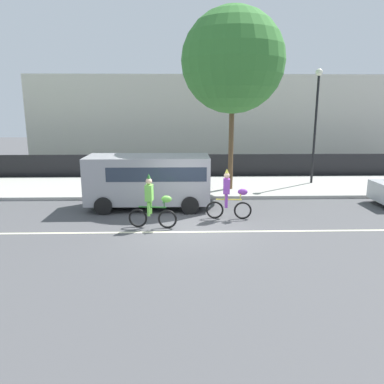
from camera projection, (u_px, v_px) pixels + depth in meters
The scene contains 10 objects.
ground_plane at pixel (189, 227), 13.14m from camera, with size 80.00×80.00×0.00m, color #4C4C4F.
road_centre_line at pixel (189, 232), 12.65m from camera, with size 36.00×0.14×0.01m, color beige.
sidewalk_curb at pixel (186, 187), 19.45m from camera, with size 60.00×5.00×0.15m, color #ADAAA3.
fence_line at pixel (186, 166), 22.14m from camera, with size 40.00×0.08×1.40m, color black.
building_backdrop at pixel (221, 119), 30.05m from camera, with size 28.00×8.00×6.31m, color beige.
parade_cyclist_lime at pixel (153, 205), 12.90m from camera, with size 1.71×0.52×1.92m.
parade_cyclist_purple at pixel (229, 197), 13.96m from camera, with size 1.72×0.50×1.92m.
parked_van_grey at pixel (150, 178), 15.44m from camera, with size 5.00×2.22×2.18m.
street_lamp_post at pixel (316, 110), 19.24m from camera, with size 0.36×0.36×5.86m.
street_tree_far_corner at pixel (233, 61), 17.31m from camera, with size 4.81×4.81×8.46m.
Camera 1 is at (-0.23, -12.53, 4.14)m, focal length 35.00 mm.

